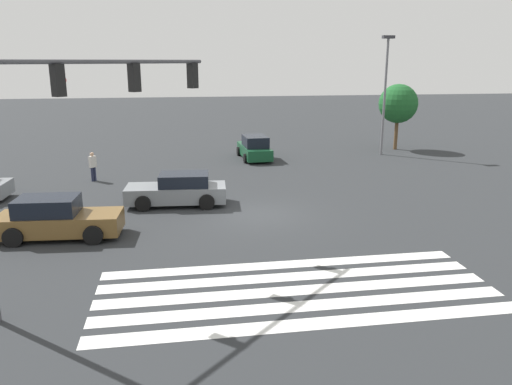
# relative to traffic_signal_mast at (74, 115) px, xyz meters

# --- Properties ---
(ground_plane) EXTENTS (145.72, 145.72, 0.00)m
(ground_plane) POSITION_rel_traffic_signal_mast_xyz_m (5.96, 5.96, -4.97)
(ground_plane) COLOR #2B2D30
(crosswalk_markings) EXTENTS (11.42, 4.40, 0.01)m
(crosswalk_markings) POSITION_rel_traffic_signal_mast_xyz_m (5.96, -1.45, -4.97)
(crosswalk_markings) COLOR silver
(crosswalk_markings) RESTS_ON ground_plane
(traffic_signal_mast) EXTENTS (5.71, 5.71, 6.63)m
(traffic_signal_mast) POSITION_rel_traffic_signal_mast_xyz_m (0.00, 0.00, 0.00)
(traffic_signal_mast) COLOR #47474C
(traffic_signal_mast) RESTS_ON ground_plane
(car_0) EXTENTS (4.58, 2.17, 1.56)m
(car_0) POSITION_rel_traffic_signal_mast_xyz_m (-1.80, 4.31, -4.25)
(car_0) COLOR brown
(car_0) RESTS_ON ground_plane
(car_1) EXTENTS (4.60, 2.21, 1.47)m
(car_1) POSITION_rel_traffic_signal_mast_xyz_m (2.69, 8.02, -4.28)
(car_1) COLOR gray
(car_1) RESTS_ON ground_plane
(car_2) EXTENTS (2.04, 4.37, 1.59)m
(car_2) POSITION_rel_traffic_signal_mast_xyz_m (7.87, 18.41, -4.25)
(car_2) COLOR #144728
(car_2) RESTS_ON ground_plane
(pedestrian) EXTENTS (0.41, 0.41, 1.60)m
(pedestrian) POSITION_rel_traffic_signal_mast_xyz_m (-1.85, 13.50, -4.09)
(pedestrian) COLOR #232842
(pedestrian) RESTS_ON ground_plane
(street_light_pole_a) EXTENTS (0.80, 0.36, 8.03)m
(street_light_pole_a) POSITION_rel_traffic_signal_mast_xyz_m (16.93, 18.60, -0.16)
(street_light_pole_a) COLOR slate
(street_light_pole_a) RESTS_ON ground_plane
(tree_corner_b) EXTENTS (2.82, 2.82, 4.79)m
(tree_corner_b) POSITION_rel_traffic_signal_mast_xyz_m (18.81, 20.45, -1.61)
(tree_corner_b) COLOR brown
(tree_corner_b) RESTS_ON ground_plane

